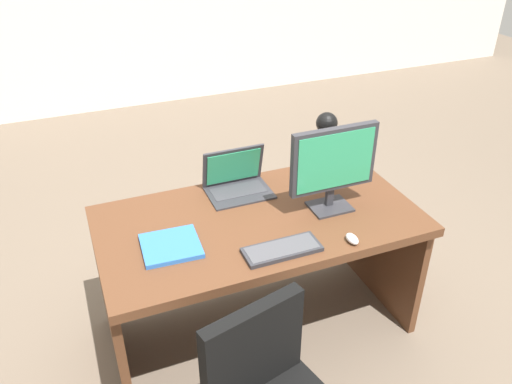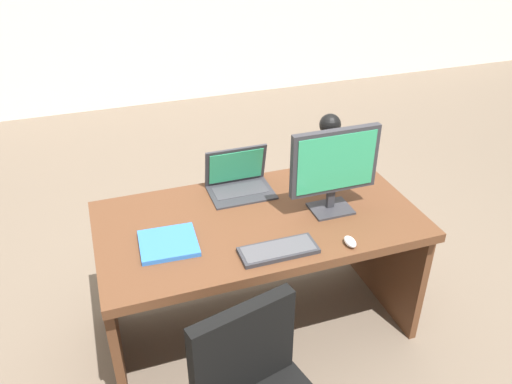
{
  "view_description": "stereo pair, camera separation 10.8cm",
  "coord_description": "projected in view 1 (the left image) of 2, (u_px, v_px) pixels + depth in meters",
  "views": [
    {
      "loc": [
        -0.79,
        -1.92,
        2.13
      ],
      "look_at": [
        0.0,
        0.04,
        0.85
      ],
      "focal_mm": 36.28,
      "sensor_mm": 36.0,
      "label": 1
    },
    {
      "loc": [
        -0.69,
        -1.96,
        2.13
      ],
      "look_at": [
        0.0,
        0.04,
        0.85
      ],
      "focal_mm": 36.28,
      "sensor_mm": 36.0,
      "label": 2
    }
  ],
  "objects": [
    {
      "name": "ground",
      "position": [
        187.0,
        195.0,
        4.07
      ],
      "size": [
        12.0,
        12.0,
        0.0
      ],
      "primitive_type": "plane",
      "color": "#6B5B4C"
    },
    {
      "name": "book",
      "position": [
        171.0,
        246.0,
        2.29
      ],
      "size": [
        0.27,
        0.25,
        0.02
      ],
      "color": "blue",
      "rests_on": "desk"
    },
    {
      "name": "monitor",
      "position": [
        334.0,
        163.0,
        2.45
      ],
      "size": [
        0.44,
        0.16,
        0.43
      ],
      "color": "#2D2D33",
      "rests_on": "desk"
    },
    {
      "name": "desk",
      "position": [
        256.0,
        244.0,
        2.64
      ],
      "size": [
        1.55,
        0.82,
        0.73
      ],
      "color": "#56331E",
      "rests_on": "ground"
    },
    {
      "name": "laptop",
      "position": [
        236.0,
        178.0,
        2.7
      ],
      "size": [
        0.33,
        0.24,
        0.23
      ],
      "color": "#2D2D33",
      "rests_on": "desk"
    },
    {
      "name": "mouse",
      "position": [
        352.0,
        239.0,
        2.32
      ],
      "size": [
        0.05,
        0.08,
        0.04
      ],
      "color": "silver",
      "rests_on": "desk"
    },
    {
      "name": "desk_lamp",
      "position": [
        326.0,
        132.0,
        2.64
      ],
      "size": [
        0.12,
        0.15,
        0.4
      ],
      "color": "black",
      "rests_on": "desk"
    },
    {
      "name": "keyboard",
      "position": [
        282.0,
        249.0,
        2.27
      ],
      "size": [
        0.35,
        0.14,
        0.02
      ],
      "color": "#2D2D33",
      "rests_on": "desk"
    }
  ]
}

